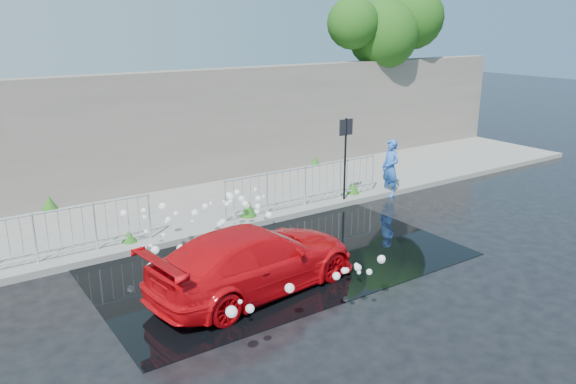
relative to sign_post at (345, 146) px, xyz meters
The scene contains 13 objects.
ground 5.50m from the sign_post, 143.57° to the right, with size 90.00×90.00×0.00m, color black.
pavement 4.90m from the sign_post, 155.66° to the left, with size 30.00×4.00×0.15m, color slate.
curb 4.51m from the sign_post, behind, with size 30.00×0.25×0.16m, color slate.
retaining_wall 5.87m from the sign_post, 135.69° to the left, with size 30.00×0.60×3.50m, color #686057.
puddle 4.59m from the sign_post, 150.42° to the right, with size 8.00×5.00×0.01m, color black.
sign_post is the anchor object (origin of this frame).
tree 7.73m from the sign_post, 37.58° to the left, with size 5.16×2.65×6.42m.
railing_left 8.26m from the sign_post, behind, with size 5.05×0.05×1.10m.
railing_right 1.57m from the sign_post, 168.23° to the left, with size 5.05×0.05×1.10m.
weeds 4.83m from the sign_post, 162.71° to the left, with size 12.17×3.93×0.42m.
water_spray 5.14m from the sign_post, 158.28° to the right, with size 3.58×5.56×1.03m.
red_car 5.91m from the sign_post, 147.00° to the right, with size 1.78×4.39×1.27m, color red.
person 1.90m from the sign_post, ahead, with size 0.63×0.41×1.72m, color blue.
Camera 1 is at (-5.77, -8.70, 5.05)m, focal length 35.00 mm.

